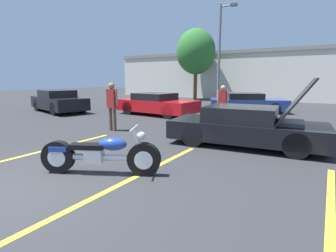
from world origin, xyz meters
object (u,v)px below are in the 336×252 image
(tree_background, at_px, (196,52))
(parked_car_mid_right_row, at_px, (247,103))
(spectator_near_motorcycle, at_px, (112,102))
(parked_car_left_row, at_px, (59,101))
(parked_car_mid_left_row, at_px, (157,104))
(show_car_hood_open, at_px, (247,127))
(light_pole, at_px, (220,51))
(spectator_by_show_car, at_px, (223,100))
(motorcycle, at_px, (100,155))

(tree_background, xyz_separation_m, parked_car_mid_right_row, (6.54, -6.67, -3.69))
(spectator_near_motorcycle, bearing_deg, parked_car_left_row, 159.32)
(parked_car_mid_left_row, height_order, parked_car_left_row, parked_car_left_row)
(show_car_hood_open, distance_m, spectator_near_motorcycle, 4.84)
(parked_car_mid_left_row, distance_m, parked_car_left_row, 5.85)
(show_car_hood_open, distance_m, parked_car_mid_left_row, 7.13)
(light_pole, relative_size, spectator_by_show_car, 4.28)
(parked_car_mid_left_row, bearing_deg, parked_car_mid_right_row, 47.78)
(motorcycle, bearing_deg, light_pole, 75.10)
(show_car_hood_open, bearing_deg, tree_background, 115.13)
(parked_car_mid_left_row, relative_size, parked_car_left_row, 0.97)
(parked_car_mid_left_row, xyz_separation_m, spectator_near_motorcycle, (1.05, -4.45, 0.49))
(parked_car_mid_right_row, bearing_deg, parked_car_left_row, -172.87)
(parked_car_mid_left_row, xyz_separation_m, spectator_by_show_car, (3.70, -0.17, 0.38))
(show_car_hood_open, xyz_separation_m, spectator_near_motorcycle, (-4.80, -0.39, 0.50))
(light_pole, distance_m, show_car_hood_open, 12.08)
(motorcycle, distance_m, parked_car_mid_left_row, 8.85)
(light_pole, bearing_deg, spectator_by_show_car, -67.81)
(light_pole, bearing_deg, parked_car_left_row, -127.43)
(parked_car_mid_right_row, relative_size, spectator_near_motorcycle, 2.58)
(parked_car_mid_left_row, height_order, spectator_by_show_car, spectator_by_show_car)
(parked_car_mid_left_row, bearing_deg, spectator_near_motorcycle, -72.32)
(show_car_hood_open, bearing_deg, motorcycle, -121.76)
(spectator_near_motorcycle, height_order, spectator_by_show_car, spectator_near_motorcycle)
(show_car_hood_open, bearing_deg, parked_car_left_row, 163.75)
(parked_car_mid_left_row, relative_size, spectator_by_show_car, 2.75)
(light_pole, height_order, spectator_by_show_car, light_pole)
(light_pole, height_order, spectator_near_motorcycle, light_pole)
(show_car_hood_open, relative_size, spectator_near_motorcycle, 2.50)
(parked_car_mid_left_row, height_order, spectator_near_motorcycle, spectator_near_motorcycle)
(light_pole, height_order, parked_car_mid_left_row, light_pole)
(tree_background, relative_size, parked_car_mid_right_row, 1.37)
(spectator_near_motorcycle, xyz_separation_m, spectator_by_show_car, (2.65, 4.28, -0.11))
(show_car_hood_open, bearing_deg, spectator_near_motorcycle, 178.80)
(motorcycle, height_order, spectator_by_show_car, spectator_by_show_car)
(parked_car_mid_left_row, bearing_deg, light_pole, 85.79)
(show_car_hood_open, bearing_deg, light_pole, 108.95)
(motorcycle, relative_size, spectator_by_show_car, 1.40)
(tree_background, relative_size, spectator_by_show_car, 3.89)
(light_pole, height_order, parked_car_left_row, light_pole)
(motorcycle, height_order, parked_car_mid_right_row, parked_car_mid_right_row)
(motorcycle, height_order, spectator_near_motorcycle, spectator_near_motorcycle)
(parked_car_left_row, bearing_deg, parked_car_mid_left_row, 34.46)
(light_pole, height_order, motorcycle, light_pole)
(motorcycle, bearing_deg, parked_car_left_row, 121.33)
(light_pole, xyz_separation_m, spectator_by_show_car, (2.72, -6.67, -2.86))
(motorcycle, bearing_deg, spectator_near_motorcycle, 103.70)
(parked_car_left_row, bearing_deg, motorcycle, -17.18)
(light_pole, xyz_separation_m, parked_car_mid_left_row, (-0.98, -6.50, -3.24))
(parked_car_mid_right_row, bearing_deg, parked_car_mid_left_row, -160.33)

